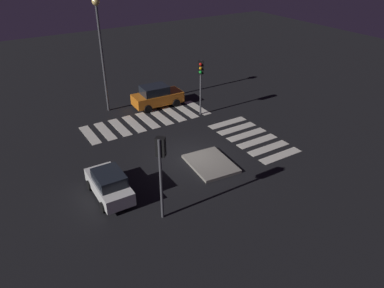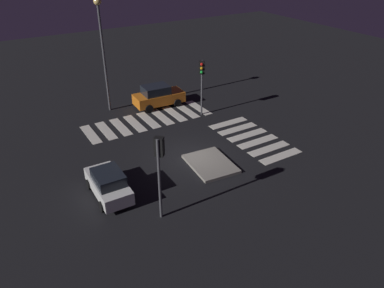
{
  "view_description": "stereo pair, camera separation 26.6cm",
  "coord_description": "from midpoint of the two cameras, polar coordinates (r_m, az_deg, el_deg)",
  "views": [
    {
      "loc": [
        -17.19,
        10.75,
        12.36
      ],
      "look_at": [
        0.0,
        0.0,
        1.0
      ],
      "focal_mm": 34.37,
      "sensor_mm": 36.0,
      "label": 1
    },
    {
      "loc": [
        -17.33,
        10.52,
        12.36
      ],
      "look_at": [
        0.0,
        0.0,
        1.0
      ],
      "focal_mm": 34.37,
      "sensor_mm": 36.0,
      "label": 2
    }
  ],
  "objects": [
    {
      "name": "car_white",
      "position": [
        20.43,
        -13.11,
        -6.12
      ],
      "size": [
        3.73,
        1.79,
        1.61
      ],
      "rotation": [
        0.0,
        0.0,
        -0.01
      ],
      "color": "silver",
      "rests_on": "ground"
    },
    {
      "name": "traffic_light_east",
      "position": [
        28.31,
        1.09,
        10.68
      ],
      "size": [
        0.53,
        0.54,
        4.41
      ],
      "rotation": [
        0.0,
        0.0,
        2.48
      ],
      "color": "#47474C",
      "rests_on": "ground"
    },
    {
      "name": "traffic_light_west",
      "position": [
        17.22,
        -5.29,
        -2.26
      ],
      "size": [
        0.54,
        0.54,
        4.48
      ],
      "rotation": [
        0.0,
        0.0,
        -0.81
      ],
      "color": "#47474C",
      "rests_on": "ground"
    },
    {
      "name": "street_lamp",
      "position": [
        29.38,
        -14.33,
        15.58
      ],
      "size": [
        0.56,
        0.56,
        8.73
      ],
      "color": "#47474C",
      "rests_on": "ground"
    },
    {
      "name": "traffic_island",
      "position": [
        22.97,
        2.58,
        -3.07
      ],
      "size": [
        3.49,
        2.74,
        0.18
      ],
      "color": "gray",
      "rests_on": "ground"
    },
    {
      "name": "ground_plane",
      "position": [
        23.75,
        -0.32,
        -2.11
      ],
      "size": [
        80.0,
        80.0,
        0.0
      ],
      "primitive_type": "plane",
      "color": "black"
    },
    {
      "name": "car_orange",
      "position": [
        30.98,
        -5.72,
        7.39
      ],
      "size": [
        2.13,
        4.26,
        1.82
      ],
      "rotation": [
        0.0,
        0.0,
        -1.62
      ],
      "color": "orange",
      "rests_on": "ground"
    },
    {
      "name": "crosswalk_near",
      "position": [
        26.37,
        8.99,
        0.95
      ],
      "size": [
        6.45,
        3.2,
        0.02
      ],
      "color": "silver",
      "rests_on": "ground"
    },
    {
      "name": "crosswalk_side",
      "position": [
        28.84,
        -7.18,
        3.66
      ],
      "size": [
        3.2,
        9.9,
        0.02
      ],
      "color": "silver",
      "rests_on": "ground"
    }
  ]
}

